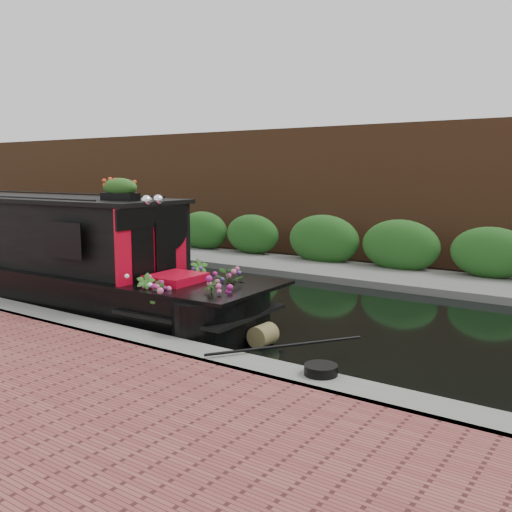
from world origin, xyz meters
The scene contains 8 objects.
ground centered at (0.00, 0.00, 0.00)m, with size 80.00×80.00×0.00m, color black.
near_bank_coping centered at (0.00, -3.30, 0.00)m, with size 40.00×0.60×0.50m, color slate.
far_bank_path centered at (0.00, 4.20, 0.00)m, with size 40.00×2.40×0.34m, color #61615D.
far_hedge centered at (0.00, 5.10, 0.00)m, with size 40.00×1.10×2.80m, color #22551C.
far_brick_wall centered at (0.00, 7.20, 0.00)m, with size 40.00×1.00×8.00m, color brown.
narrowboat centered at (-3.44, -1.97, 0.82)m, with size 11.82×2.52×2.75m.
rope_fender centered at (2.90, -1.97, 0.17)m, with size 0.34×0.34×0.39m, color brown.
coiled_mooring_rope centered at (4.55, -3.15, 0.31)m, with size 0.41×0.41×0.12m, color black.
Camera 1 is at (7.66, -8.92, 2.65)m, focal length 40.00 mm.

